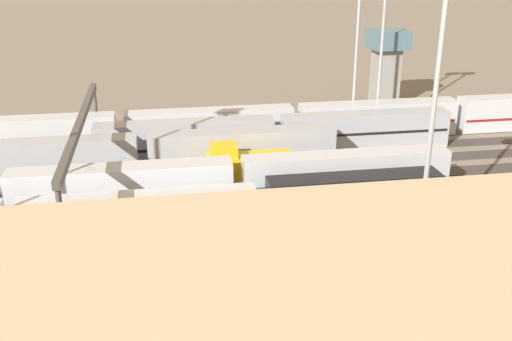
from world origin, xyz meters
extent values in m
plane|color=#756B5B|center=(0.00, 0.00, 0.00)|extent=(400.00, 400.00, 0.00)
cube|color=#4C443D|center=(0.00, -15.00, 0.06)|extent=(140.00, 2.80, 0.12)
cube|color=#3D3833|center=(0.00, -10.00, 0.06)|extent=(140.00, 2.80, 0.12)
cube|color=#3D3833|center=(0.00, -5.00, 0.06)|extent=(140.00, 2.80, 0.12)
cube|color=#3D3833|center=(0.00, 0.00, 0.06)|extent=(140.00, 2.80, 0.12)
cube|color=#4C443D|center=(0.00, 5.00, 0.06)|extent=(140.00, 2.80, 0.12)
cube|color=#4C443D|center=(0.00, 10.00, 0.06)|extent=(140.00, 2.80, 0.12)
cube|color=#4C443D|center=(0.00, 15.00, 0.06)|extent=(140.00, 2.80, 0.12)
cube|color=silver|center=(-16.80, 5.00, 2.62)|extent=(23.00, 3.00, 5.00)
cube|color=#285193|center=(-16.80, 5.00, 2.20)|extent=(22.40, 3.06, 0.36)
cube|color=silver|center=(7.40, 5.00, 2.62)|extent=(23.00, 3.00, 5.00)
cube|color=#285193|center=(7.40, 5.00, 1.99)|extent=(22.40, 3.06, 0.36)
cube|color=silver|center=(-11.34, 15.00, 2.62)|extent=(23.00, 3.00, 5.00)
cube|color=#1E6B9E|center=(-11.34, 15.00, 2.31)|extent=(22.40, 3.06, 0.36)
cube|color=silver|center=(12.86, 15.00, 2.62)|extent=(23.00, 3.00, 5.00)
cube|color=#1E6B9E|center=(12.86, 15.00, 2.05)|extent=(22.40, 3.06, 0.36)
cube|color=#A8AAB2|center=(-24.15, -10.00, 2.62)|extent=(23.00, 3.00, 5.00)
cube|color=black|center=(-24.15, -10.00, 2.64)|extent=(22.40, 3.06, 0.36)
cube|color=#A8AAB2|center=(0.05, -10.00, 2.62)|extent=(23.00, 3.00, 5.00)
cube|color=black|center=(0.05, -10.00, 1.87)|extent=(22.40, 3.06, 0.36)
cube|color=black|center=(-16.10, 10.00, 2.32)|extent=(18.00, 3.00, 4.40)
cube|color=silver|center=(5.60, 10.00, 2.02)|extent=(23.00, 3.00, 3.80)
cube|color=silver|center=(-27.83, -15.00, 2.62)|extent=(23.00, 3.00, 5.00)
cube|color=maroon|center=(-27.83, -15.00, 2.32)|extent=(22.40, 3.06, 0.36)
cube|color=silver|center=(-3.63, -15.00, 2.62)|extent=(23.00, 3.00, 5.00)
cube|color=maroon|center=(-3.63, -15.00, 2.53)|extent=(22.40, 3.06, 0.36)
cube|color=silver|center=(20.57, -15.00, 2.62)|extent=(23.00, 3.00, 5.00)
cube|color=maroon|center=(20.57, -15.00, 2.28)|extent=(22.40, 3.06, 0.36)
cube|color=#A8AAB2|center=(-6.70, -5.00, 2.62)|extent=(23.00, 3.00, 5.00)
cube|color=#A8AAB2|center=(17.50, -5.00, 2.62)|extent=(23.00, 3.00, 5.00)
cube|color=gold|center=(-6.84, 0.00, 1.92)|extent=(10.00, 3.00, 3.60)
cube|color=gold|center=(-3.84, 0.00, 4.42)|extent=(3.00, 2.70, 1.40)
cylinder|color=#9EA0A5|center=(-24.74, -17.10, 15.08)|extent=(0.44, 0.44, 30.15)
cylinder|color=#9EA0A5|center=(-19.39, 18.93, 11.93)|extent=(0.44, 0.44, 23.87)
cylinder|color=#9EA0A5|center=(-28.42, -17.09, 14.93)|extent=(0.44, 0.44, 29.85)
cylinder|color=#4C4742|center=(11.66, -17.10, 4.00)|extent=(0.50, 0.50, 8.00)
cylinder|color=#4C4742|center=(11.66, 17.10, 4.00)|extent=(0.50, 0.50, 8.00)
cube|color=#4C4742|center=(11.66, 0.00, 8.40)|extent=(0.70, 35.00, 0.80)
cube|color=tan|center=(-6.66, 35.51, 5.41)|extent=(50.83, 18.47, 10.82)
cube|color=gray|center=(-34.80, -31.02, 4.92)|extent=(4.00, 4.00, 9.84)
cube|color=slate|center=(-34.80, -31.02, 11.34)|extent=(6.00, 6.00, 3.00)
camera|label=1|loc=(2.98, 63.86, 27.21)|focal=41.98mm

